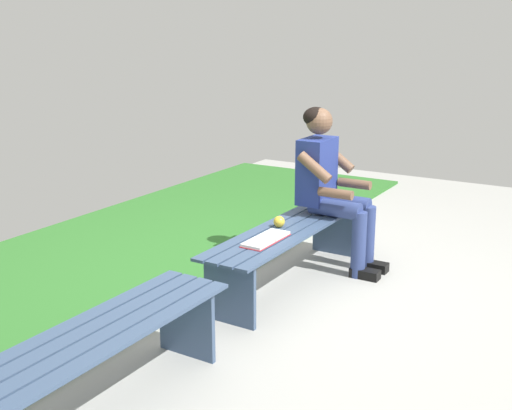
{
  "coord_description": "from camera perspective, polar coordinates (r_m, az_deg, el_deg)",
  "views": [
    {
      "loc": [
        3.88,
        2.04,
        1.79
      ],
      "look_at": [
        0.72,
        0.15,
        0.78
      ],
      "focal_mm": 44.98,
      "sensor_mm": 36.0,
      "label": 1
    }
  ],
  "objects": [
    {
      "name": "bench_far",
      "position": [
        3.11,
        -15.61,
        -13.27
      ],
      "size": [
        1.86,
        0.43,
        0.43
      ],
      "rotation": [
        0.0,
        0.0,
        -0.01
      ],
      "color": "#384C6B",
      "rests_on": "ground"
    },
    {
      "name": "grass_strip",
      "position": [
        4.85,
        -18.56,
        -7.06
      ],
      "size": [
        9.0,
        2.19,
        0.03
      ],
      "primitive_type": "cube",
      "color": "#2D6B28",
      "rests_on": "ground"
    },
    {
      "name": "person_seated",
      "position": [
        4.9,
        6.67,
        2.03
      ],
      "size": [
        0.5,
        0.69,
        1.24
      ],
      "color": "navy",
      "rests_on": "ground"
    },
    {
      "name": "book_open",
      "position": [
        4.28,
        0.88,
        -3.09
      ],
      "size": [
        0.41,
        0.16,
        0.02
      ],
      "rotation": [
        0.0,
        0.0,
        -0.01
      ],
      "color": "white",
      "rests_on": "bench_near"
    },
    {
      "name": "apple",
      "position": [
        4.57,
        2.07,
        -1.49
      ],
      "size": [
        0.08,
        0.08,
        0.08
      ],
      "primitive_type": "sphere",
      "color": "gold",
      "rests_on": "bench_near"
    },
    {
      "name": "bench_near",
      "position": [
        4.62,
        2.98,
        -3.12
      ],
      "size": [
        1.8,
        0.43,
        0.43
      ],
      "rotation": [
        0.0,
        0.0,
        -0.01
      ],
      "color": "#384C6B",
      "rests_on": "ground"
    },
    {
      "name": "ground_plane",
      "position": [
        3.54,
        9.66,
        -15.75
      ],
      "size": [
        10.0,
        7.0,
        0.04
      ],
      "primitive_type": "cube",
      "color": "#9E9E99"
    }
  ]
}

